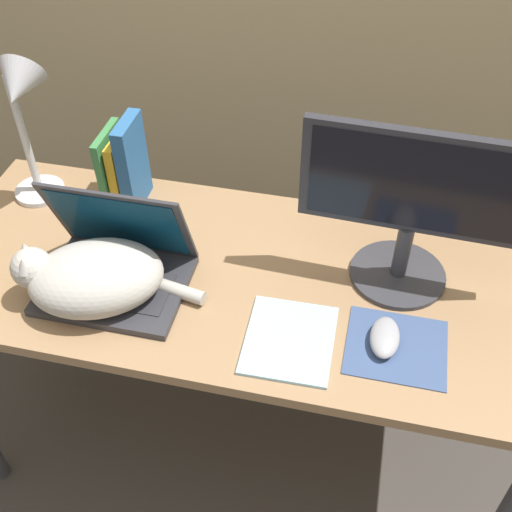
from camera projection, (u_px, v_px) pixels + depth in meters
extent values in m
cube|color=#93704C|center=(239.00, 279.00, 1.51)|extent=(1.47, 0.62, 0.03)
cylinder|color=#38383D|center=(54.00, 269.00, 2.06)|extent=(0.04, 0.04, 0.72)
cylinder|color=#38383D|center=(494.00, 344.00, 1.84)|extent=(0.04, 0.04, 0.72)
cube|color=#2D2D33|center=(115.00, 285.00, 1.46)|extent=(0.32, 0.25, 0.02)
cube|color=#28282D|center=(113.00, 286.00, 1.45)|extent=(0.26, 0.13, 0.00)
cube|color=#2D2D33|center=(120.00, 222.00, 1.43)|extent=(0.32, 0.10, 0.23)
cube|color=#0A334C|center=(119.00, 224.00, 1.43)|extent=(0.29, 0.08, 0.20)
ellipsoid|color=#B2ADA3|center=(97.00, 278.00, 1.40)|extent=(0.35, 0.31, 0.14)
sphere|color=#B2ADA3|center=(32.00, 268.00, 1.38)|extent=(0.09, 0.09, 0.09)
cone|color=#B2ADA3|center=(25.00, 249.00, 1.38)|extent=(0.04, 0.04, 0.03)
cone|color=#B2ADA3|center=(24.00, 265.00, 1.34)|extent=(0.04, 0.04, 0.03)
cylinder|color=#B2ADA3|center=(176.00, 290.00, 1.44)|extent=(0.14, 0.06, 0.03)
cylinder|color=#333338|center=(397.00, 274.00, 1.49)|extent=(0.22, 0.22, 0.01)
cylinder|color=#333338|center=(402.00, 251.00, 1.44)|extent=(0.04, 0.04, 0.14)
cube|color=#28282D|center=(417.00, 183.00, 1.31)|extent=(0.48, 0.04, 0.24)
cube|color=black|center=(417.00, 187.00, 1.30)|extent=(0.44, 0.02, 0.21)
cube|color=#384C75|center=(396.00, 347.00, 1.34)|extent=(0.21, 0.19, 0.00)
ellipsoid|color=#99999E|center=(385.00, 337.00, 1.34)|extent=(0.06, 0.11, 0.03)
cube|color=#387A42|center=(112.00, 167.00, 1.64)|extent=(0.02, 0.14, 0.20)
cube|color=gold|center=(122.00, 170.00, 1.64)|extent=(0.02, 0.13, 0.19)
cube|color=#285B93|center=(133.00, 163.00, 1.61)|extent=(0.04, 0.13, 0.24)
cylinder|color=silver|center=(40.00, 191.00, 1.72)|extent=(0.13, 0.13, 0.01)
cylinder|color=silver|center=(24.00, 136.00, 1.60)|extent=(0.02, 0.02, 0.33)
cone|color=silver|center=(17.00, 85.00, 1.45)|extent=(0.11, 0.13, 0.14)
cube|color=#99C6E0|center=(289.00, 340.00, 1.35)|extent=(0.19, 0.22, 0.01)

